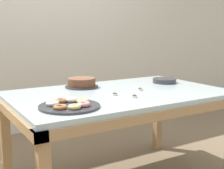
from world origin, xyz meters
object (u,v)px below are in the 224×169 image
object	(u,v)px
cake_chocolate_round	(82,83)
tealight_left_edge	(140,89)
tealight_right_edge	(115,94)
plate_stack	(164,81)
tealight_centre	(134,96)
pastry_platter	(70,105)

from	to	relation	value
cake_chocolate_round	tealight_left_edge	xyz separation A→B (m)	(0.33, -0.36, -0.03)
cake_chocolate_round	tealight_right_edge	size ratio (longest dim) A/B	6.83
plate_stack	tealight_centre	world-z (taller)	plate_stack
tealight_right_edge	tealight_left_edge	bearing A→B (deg)	11.65
cake_chocolate_round	tealight_centre	distance (m)	0.57
tealight_centre	plate_stack	bearing A→B (deg)	32.05
tealight_left_edge	tealight_right_edge	xyz separation A→B (m)	(-0.27, -0.06, 0.00)
tealight_centre	tealight_left_edge	bearing A→B (deg)	44.99
plate_stack	tealight_centre	distance (m)	0.70
tealight_left_edge	tealight_right_edge	size ratio (longest dim) A/B	1.00
pastry_platter	tealight_left_edge	bearing A→B (deg)	17.00
tealight_left_edge	plate_stack	bearing A→B (deg)	24.23
tealight_right_edge	cake_chocolate_round	bearing A→B (deg)	98.84
tealight_right_edge	plate_stack	bearing A→B (deg)	19.41
cake_chocolate_round	tealight_right_edge	world-z (taller)	cake_chocolate_round
tealight_left_edge	pastry_platter	bearing A→B (deg)	-163.00
tealight_centre	tealight_right_edge	bearing A→B (deg)	120.60
tealight_right_edge	pastry_platter	bearing A→B (deg)	-159.72
pastry_platter	tealight_left_edge	size ratio (longest dim) A/B	9.42
cake_chocolate_round	tealight_left_edge	bearing A→B (deg)	-47.28
plate_stack	tealight_right_edge	bearing A→B (deg)	-160.59
pastry_platter	plate_stack	size ratio (longest dim) A/B	1.79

